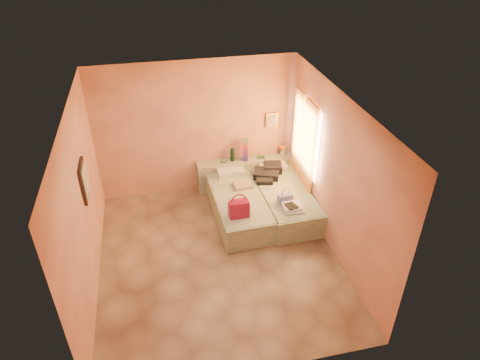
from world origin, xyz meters
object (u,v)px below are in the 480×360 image
object	(u,v)px
bed_right	(283,200)
blue_handbag	(285,199)
headboard_ledge	(245,173)
green_book	(261,157)
flower_vase	(283,149)
towel_stack	(293,208)
water_bottle	(232,155)
magenta_handbag	(239,208)
bed_left	(239,206)

from	to	relation	value
bed_right	blue_handbag	size ratio (longest dim) A/B	7.28
headboard_ledge	green_book	world-z (taller)	green_book
flower_vase	headboard_ledge	bearing A→B (deg)	-175.74
bed_right	towel_stack	distance (m)	0.73
water_bottle	flower_vase	bearing A→B (deg)	1.71
flower_vase	towel_stack	size ratio (longest dim) A/B	0.73
flower_vase	magenta_handbag	size ratio (longest dim) A/B	0.72
headboard_ledge	bed_left	xyz separation A→B (m)	(-0.38, -1.05, -0.08)
bed_right	magenta_handbag	bearing A→B (deg)	-151.00
headboard_ledge	water_bottle	size ratio (longest dim) A/B	7.33
headboard_ledge	green_book	size ratio (longest dim) A/B	12.98
magenta_handbag	towel_stack	distance (m)	1.01
bed_left	towel_stack	xyz separation A→B (m)	(0.86, -0.67, 0.30)
green_book	blue_handbag	bearing A→B (deg)	-79.08
bed_left	towel_stack	distance (m)	1.13
water_bottle	magenta_handbag	world-z (taller)	water_bottle
green_book	magenta_handbag	xyz separation A→B (m)	(-0.85, -1.68, 0.00)
flower_vase	magenta_handbag	xyz separation A→B (m)	(-1.34, -1.73, -0.11)
blue_handbag	towel_stack	world-z (taller)	blue_handbag
magenta_handbag	towel_stack	size ratio (longest dim) A/B	1.02
blue_handbag	flower_vase	bearing A→B (deg)	66.04
bed_right	magenta_handbag	distance (m)	1.28
magenta_handbag	blue_handbag	size ratio (longest dim) A/B	1.30
flower_vase	bed_left	bearing A→B (deg)	-137.28
bed_left	water_bottle	bearing A→B (deg)	83.14
headboard_ledge	green_book	distance (m)	0.48
towel_stack	blue_handbag	bearing A→B (deg)	105.85
magenta_handbag	blue_handbag	xyz separation A→B (m)	(0.93, 0.21, -0.08)
flower_vase	blue_handbag	bearing A→B (deg)	-105.28
bed_right	bed_left	bearing A→B (deg)	178.23
bed_right	green_book	distance (m)	1.16
water_bottle	headboard_ledge	bearing A→B (deg)	-5.86
headboard_ledge	bed_left	world-z (taller)	headboard_ledge
towel_stack	magenta_handbag	bearing A→B (deg)	177.30
bed_left	magenta_handbag	distance (m)	0.76
blue_handbag	towel_stack	size ratio (longest dim) A/B	0.78
magenta_handbag	water_bottle	bearing A→B (deg)	80.82
water_bottle	blue_handbag	xyz separation A→B (m)	(0.69, -1.48, -0.20)
green_book	magenta_handbag	distance (m)	1.88
headboard_ledge	water_bottle	bearing A→B (deg)	174.14
water_bottle	blue_handbag	world-z (taller)	water_bottle
blue_handbag	towel_stack	xyz separation A→B (m)	(0.07, -0.26, -0.04)
bed_left	magenta_handbag	bearing A→B (deg)	-104.35
towel_stack	bed_right	bearing A→B (deg)	86.82
bed_right	water_bottle	world-z (taller)	water_bottle
water_bottle	green_book	world-z (taller)	water_bottle
water_bottle	flower_vase	xyz separation A→B (m)	(1.11, 0.03, -0.01)
bed_left	bed_right	bearing A→B (deg)	-1.77
water_bottle	magenta_handbag	distance (m)	1.72
green_book	flower_vase	world-z (taller)	flower_vase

